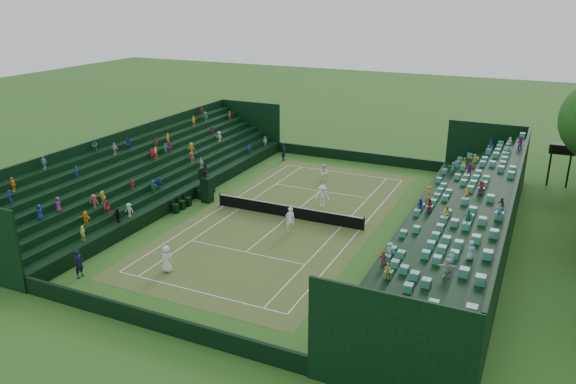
# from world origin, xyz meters

# --- Properties ---
(ground) EXTENTS (160.00, 160.00, 0.00)m
(ground) POSITION_xyz_m (0.00, 0.00, 0.00)
(ground) COLOR #35641F
(ground) RESTS_ON ground
(court_surface) EXTENTS (12.97, 26.77, 0.01)m
(court_surface) POSITION_xyz_m (0.00, 0.00, 0.01)
(court_surface) COLOR #2C6521
(court_surface) RESTS_ON ground
(perimeter_wall_north) EXTENTS (17.17, 0.20, 1.00)m
(perimeter_wall_north) POSITION_xyz_m (0.00, 15.88, 0.50)
(perimeter_wall_north) COLOR black
(perimeter_wall_north) RESTS_ON ground
(perimeter_wall_south) EXTENTS (17.17, 0.20, 1.00)m
(perimeter_wall_south) POSITION_xyz_m (0.00, -15.88, 0.50)
(perimeter_wall_south) COLOR black
(perimeter_wall_south) RESTS_ON ground
(perimeter_wall_east) EXTENTS (0.20, 31.77, 1.00)m
(perimeter_wall_east) POSITION_xyz_m (8.48, 0.00, 0.50)
(perimeter_wall_east) COLOR black
(perimeter_wall_east) RESTS_ON ground
(perimeter_wall_west) EXTENTS (0.20, 31.77, 1.00)m
(perimeter_wall_west) POSITION_xyz_m (-8.48, 0.00, 0.50)
(perimeter_wall_west) COLOR black
(perimeter_wall_west) RESTS_ON ground
(north_grandstand) EXTENTS (6.60, 32.00, 4.90)m
(north_grandstand) POSITION_xyz_m (12.66, 0.00, 1.55)
(north_grandstand) COLOR black
(north_grandstand) RESTS_ON ground
(south_grandstand) EXTENTS (6.60, 32.00, 4.90)m
(south_grandstand) POSITION_xyz_m (-12.66, 0.00, 1.55)
(south_grandstand) COLOR black
(south_grandstand) RESTS_ON ground
(tennis_net) EXTENTS (11.67, 0.10, 1.06)m
(tennis_net) POSITION_xyz_m (0.00, 0.00, 0.53)
(tennis_net) COLOR black
(tennis_net) RESTS_ON ground
(scoreboard_tower) EXTENTS (2.00, 1.00, 3.70)m
(scoreboard_tower) POSITION_xyz_m (17.75, 16.00, 3.14)
(scoreboard_tower) COLOR black
(scoreboard_tower) RESTS_ON ground
(umpire_chair) EXTENTS (0.97, 0.97, 3.04)m
(umpire_chair) POSITION_xyz_m (-7.15, 0.30, 1.30)
(umpire_chair) COLOR black
(umpire_chair) RESTS_ON ground
(courtside_chairs) EXTENTS (0.46, 5.44, 1.00)m
(courtside_chairs) POSITION_xyz_m (-8.04, -0.19, 0.38)
(courtside_chairs) COLOR black
(courtside_chairs) RESTS_ON ground
(player_near_west) EXTENTS (0.83, 0.56, 1.66)m
(player_near_west) POSITION_xyz_m (-2.93, -10.63, 0.83)
(player_near_west) COLOR white
(player_near_west) RESTS_ON ground
(player_near_east) EXTENTS (0.79, 0.77, 1.83)m
(player_near_east) POSITION_xyz_m (1.21, -2.25, 0.92)
(player_near_east) COLOR white
(player_near_east) RESTS_ON ground
(player_far_west) EXTENTS (0.89, 0.76, 1.58)m
(player_far_west) POSITION_xyz_m (-0.64, 8.81, 0.79)
(player_far_west) COLOR white
(player_far_west) RESTS_ON ground
(player_far_east) EXTENTS (1.25, 0.89, 1.76)m
(player_far_east) POSITION_xyz_m (1.46, 3.14, 0.88)
(player_far_east) COLOR white
(player_far_east) RESTS_ON ground
(line_judge_north) EXTENTS (0.60, 0.75, 1.79)m
(line_judge_north) POSITION_xyz_m (-6.59, 13.17, 0.90)
(line_judge_north) COLOR black
(line_judge_north) RESTS_ON ground
(line_judge_south) EXTENTS (0.44, 0.65, 1.74)m
(line_judge_south) POSITION_xyz_m (-7.11, -13.31, 0.87)
(line_judge_south) COLOR black
(line_judge_south) RESTS_ON ground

